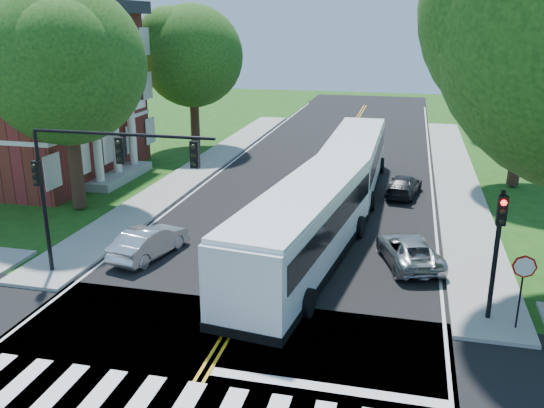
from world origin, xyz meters
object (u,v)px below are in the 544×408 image
(hatchback, at_px, (150,242))
(dark_sedan, at_px, (404,185))
(bus_follow, at_px, (354,160))
(bus_lead, at_px, (304,227))
(signal_nw, at_px, (94,170))
(suv, at_px, (409,250))
(signal_ne, at_px, (498,239))

(hatchback, height_order, dark_sedan, hatchback)
(bus_follow, height_order, dark_sedan, bus_follow)
(bus_lead, bearing_deg, signal_nw, 29.50)
(bus_lead, relative_size, bus_follow, 1.02)
(bus_follow, distance_m, hatchback, 14.40)
(suv, bearing_deg, signal_ne, 104.52)
(signal_nw, relative_size, hatchback, 1.78)
(bus_follow, relative_size, hatchback, 3.15)
(dark_sedan, bearing_deg, hatchback, 57.69)
(signal_nw, xyz_separation_m, signal_ne, (14.06, 0.01, -1.41))
(signal_nw, distance_m, dark_sedan, 18.39)
(signal_nw, distance_m, suv, 12.76)
(bus_follow, height_order, hatchback, bus_follow)
(signal_nw, bearing_deg, suv, 20.68)
(signal_nw, xyz_separation_m, bus_lead, (7.26, 2.96, -2.63))
(hatchback, bearing_deg, bus_follow, -108.30)
(signal_ne, height_order, bus_follow, signal_ne)
(signal_ne, bearing_deg, bus_lead, 156.59)
(hatchback, height_order, suv, hatchback)
(bus_lead, xyz_separation_m, hatchback, (-6.54, -0.39, -1.07))
(hatchback, distance_m, suv, 10.83)
(dark_sedan, bearing_deg, bus_lead, 80.70)
(bus_lead, bearing_deg, hatchback, 10.76)
(bus_follow, xyz_separation_m, suv, (3.34, -10.60, -1.13))
(suv, bearing_deg, signal_nw, 3.55)
(signal_ne, bearing_deg, dark_sedan, 102.12)
(signal_ne, distance_m, dark_sedan, 14.75)
(bus_follow, bearing_deg, signal_ne, 112.18)
(bus_follow, bearing_deg, suv, 107.78)
(signal_ne, xyz_separation_m, dark_sedan, (-3.05, 14.23, -2.38))
(signal_ne, bearing_deg, signal_nw, -179.95)
(signal_nw, bearing_deg, bus_follow, 61.59)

